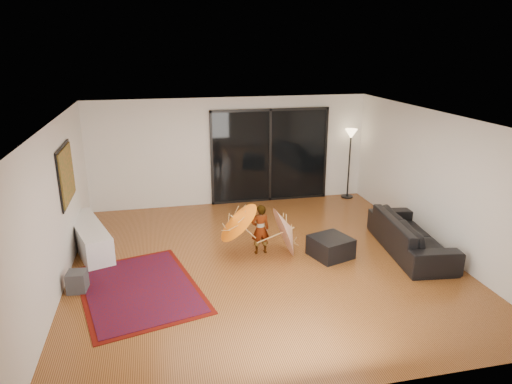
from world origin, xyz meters
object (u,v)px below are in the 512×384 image
object	(u,v)px
media_console	(89,237)
child	(260,229)
ottoman	(331,247)
sofa	(411,235)

from	to	relation	value
media_console	child	world-z (taller)	child
media_console	ottoman	world-z (taller)	media_console
ottoman	child	world-z (taller)	child
sofa	child	bearing A→B (deg)	85.78
sofa	child	size ratio (longest dim) A/B	2.38
sofa	child	distance (m)	2.97
ottoman	media_console	bearing A→B (deg)	164.02
ottoman	sofa	bearing A→B (deg)	-4.24
sofa	media_console	bearing A→B (deg)	83.71
ottoman	child	size ratio (longest dim) A/B	0.69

